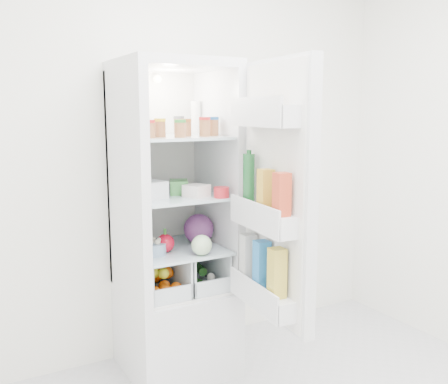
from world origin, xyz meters
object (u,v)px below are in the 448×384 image
refrigerator (172,259)px  mushroom_bowl (154,249)px  fridge_door (274,200)px  red_cabbage (199,229)px

refrigerator → mushroom_bowl: refrigerator is taller
refrigerator → mushroom_bowl: 0.24m
mushroom_bowl → fridge_door: size_ratio=0.11×
mushroom_bowl → red_cabbage: bearing=15.8°
refrigerator → fridge_door: size_ratio=1.38×
refrigerator → red_cabbage: refrigerator is taller
red_cabbage → mushroom_bowl: bearing=-164.2°
refrigerator → fridge_door: (0.27, -0.64, 0.43)m
red_cabbage → fridge_door: fridge_door is taller
refrigerator → fridge_door: bearing=-66.8°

